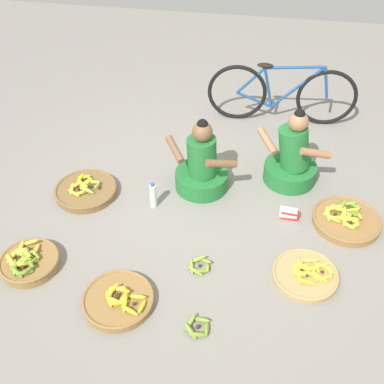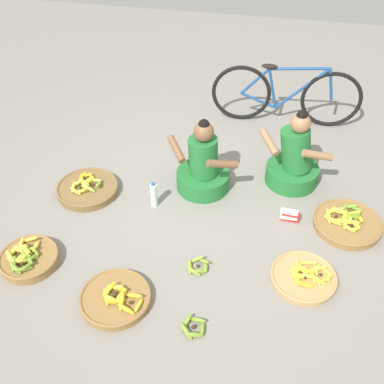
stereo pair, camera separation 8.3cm
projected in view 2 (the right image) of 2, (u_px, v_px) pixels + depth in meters
ground_plane at (196, 206)px, 4.48m from camera, size 10.00×10.00×0.00m
vendor_woman_front at (203, 167)px, 4.53m from camera, size 0.73×0.55×0.78m
vendor_woman_behind at (294, 160)px, 4.59m from camera, size 0.72×0.52×0.82m
bicycle_leaning at (286, 95)px, 5.37m from camera, size 1.70×0.13×0.73m
banana_basket_mid_right at (88, 188)px, 4.60m from camera, size 0.60×0.60×0.16m
banana_basket_front_right at (304, 277)px, 3.79m from camera, size 0.54×0.54×0.13m
banana_basket_back_right at (28, 258)px, 3.90m from camera, size 0.49×0.49×0.17m
banana_basket_front_center at (347, 222)px, 4.25m from camera, size 0.61×0.61×0.15m
banana_basket_back_left at (116, 298)px, 3.62m from camera, size 0.55×0.55×0.15m
loose_bananas_near_bicycle at (198, 266)px, 3.89m from camera, size 0.20×0.22×0.09m
loose_bananas_back_center at (193, 327)px, 3.44m from camera, size 0.21×0.21×0.09m
water_bottle at (154, 195)px, 4.40m from camera, size 0.07×0.07×0.28m
packet_carton_stack at (290, 215)px, 4.30m from camera, size 0.18×0.07×0.12m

